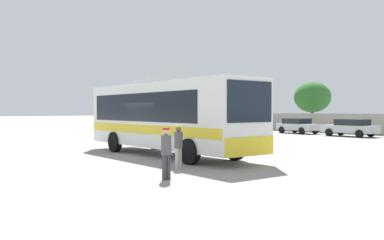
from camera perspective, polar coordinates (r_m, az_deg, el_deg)
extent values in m
plane|color=gray|center=(27.42, 12.78, -3.24)|extent=(300.00, 300.00, 0.00)
cube|color=white|center=(20.28, -3.35, 0.69)|extent=(11.11, 2.80, 3.00)
cube|color=black|center=(20.74, -4.20, 1.70)|extent=(9.12, 2.78, 1.32)
cube|color=yellow|center=(20.29, -3.34, -1.17)|extent=(10.89, 2.82, 0.42)
cube|color=#19212D|center=(15.98, 7.82, 2.46)|extent=(0.09, 2.30, 1.56)
cube|color=yellow|center=(16.03, 7.82, -3.55)|extent=(0.12, 2.50, 0.72)
cube|color=#B2B2B2|center=(21.02, -4.62, 5.13)|extent=(2.23, 1.45, 0.24)
cylinder|color=black|center=(18.42, 5.83, -3.80)|extent=(1.05, 0.32, 1.04)
cylinder|color=black|center=(16.85, -0.28, -4.26)|extent=(1.05, 0.32, 1.04)
cylinder|color=black|center=(23.55, -5.00, -2.69)|extent=(1.05, 0.32, 1.04)
cylinder|color=black|center=(22.34, -10.33, -2.92)|extent=(1.05, 0.32, 1.04)
cylinder|color=#B7B2A8|center=(15.77, -1.65, -5.15)|extent=(0.14, 0.14, 0.76)
cylinder|color=#B7B2A8|center=(15.67, -2.02, -5.19)|extent=(0.14, 0.14, 0.76)
cylinder|color=#4C4C51|center=(15.66, -1.84, -2.69)|extent=(0.36, 0.36, 0.60)
sphere|color=brown|center=(15.64, -1.84, -1.21)|extent=(0.21, 0.21, 0.21)
cylinder|color=yellow|center=(15.63, -1.84, -0.87)|extent=(0.22, 0.22, 0.06)
cylinder|color=#38383D|center=(13.20, -3.74, -6.38)|extent=(0.15, 0.15, 0.77)
cylinder|color=#38383D|center=(13.28, -3.20, -6.34)|extent=(0.15, 0.15, 0.77)
cylinder|color=#4C4C51|center=(13.17, -3.47, -3.37)|extent=(0.34, 0.34, 0.61)
sphere|color=beige|center=(13.14, -3.48, -1.58)|extent=(0.21, 0.21, 0.21)
cylinder|color=red|center=(13.13, -3.48, -1.17)|extent=(0.22, 0.22, 0.06)
cylinder|color=gray|center=(32.57, -8.51, -0.56)|extent=(0.05, 0.05, 2.22)
cone|color=green|center=(32.56, -8.51, 0.99)|extent=(2.00, 2.00, 0.55)
cube|color=brown|center=(32.61, -8.50, -2.19)|extent=(0.45, 0.45, 0.36)
cube|color=maroon|center=(44.66, 6.94, -0.67)|extent=(4.34, 2.19, 0.63)
cube|color=black|center=(44.48, 7.11, 0.06)|extent=(2.45, 1.87, 0.52)
cylinder|color=black|center=(45.12, 5.02, -1.05)|extent=(0.66, 0.28, 0.64)
cylinder|color=black|center=(46.23, 6.74, -1.00)|extent=(0.66, 0.28, 0.64)
cylinder|color=black|center=(43.11, 7.15, -1.16)|extent=(0.66, 0.28, 0.64)
cylinder|color=black|center=(44.27, 8.89, -1.10)|extent=(0.66, 0.28, 0.64)
cube|color=#B7BABF|center=(40.93, 14.08, -0.90)|extent=(4.19, 2.17, 0.60)
cube|color=black|center=(41.05, 13.88, -0.13)|extent=(2.37, 1.86, 0.49)
cylinder|color=black|center=(40.77, 16.22, -1.34)|extent=(0.66, 0.28, 0.64)
cylinder|color=black|center=(39.45, 14.54, -1.42)|extent=(0.66, 0.28, 0.64)
cylinder|color=black|center=(42.44, 13.65, -1.23)|extent=(0.66, 0.28, 0.64)
cylinder|color=black|center=(41.17, 11.97, -1.29)|extent=(0.66, 0.28, 0.64)
cube|color=#B7BABF|center=(37.41, 20.43, -1.13)|extent=(4.39, 1.84, 0.61)
cube|color=black|center=(37.28, 20.73, -0.29)|extent=(2.42, 1.68, 0.50)
cylinder|color=black|center=(37.39, 17.95, -1.59)|extent=(0.64, 0.23, 0.64)
cylinder|color=black|center=(38.88, 19.37, -1.49)|extent=(0.64, 0.23, 0.64)
cylinder|color=black|center=(35.99, 21.58, -1.72)|extent=(0.64, 0.23, 0.64)
cylinder|color=black|center=(37.53, 22.90, -1.61)|extent=(0.64, 0.23, 0.64)
cylinder|color=brown|center=(52.96, 8.02, 0.57)|extent=(0.32, 0.32, 3.02)
ellipsoid|color=#38752D|center=(53.00, 8.03, 3.72)|extent=(4.00, 4.00, 3.40)
cylinder|color=brown|center=(48.60, 15.86, 0.02)|extent=(0.32, 0.32, 2.25)
ellipsoid|color=#2D6628|center=(48.62, 15.88, 2.99)|extent=(3.99, 3.99, 3.39)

